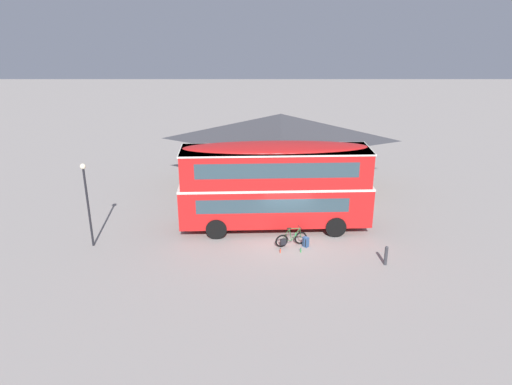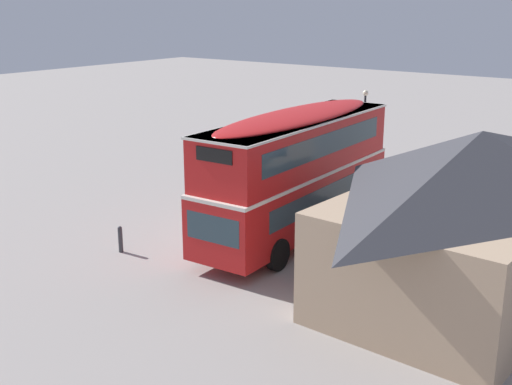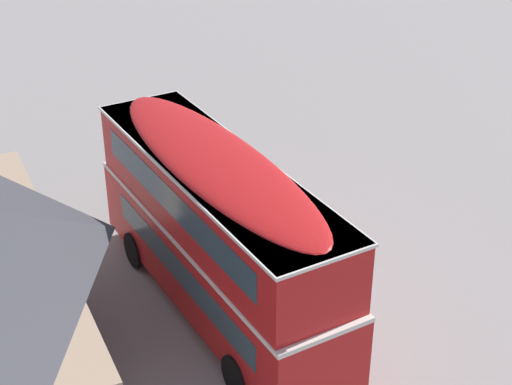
{
  "view_description": "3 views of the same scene",
  "coord_description": "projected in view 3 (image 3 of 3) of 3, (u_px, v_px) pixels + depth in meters",
  "views": [
    {
      "loc": [
        -1.64,
        -23.18,
        11.45
      ],
      "look_at": [
        -1.61,
        0.56,
        2.31
      ],
      "focal_mm": 33.96,
      "sensor_mm": 36.0,
      "label": 1
    },
    {
      "loc": [
        19.04,
        13.9,
        8.57
      ],
      "look_at": [
        1.02,
        0.46,
        1.99
      ],
      "focal_mm": 45.75,
      "sensor_mm": 36.0,
      "label": 2
    },
    {
      "loc": [
        -16.57,
        8.43,
        13.49
      ],
      "look_at": [
        1.18,
        -0.95,
        2.28
      ],
      "focal_mm": 54.98,
      "sensor_mm": 36.0,
      "label": 3
    }
  ],
  "objects": [
    {
      "name": "water_bottle_green_metal",
      "position": [
        288.0,
        257.0,
        23.92
      ],
      "size": [
        0.07,
        0.07,
        0.25
      ],
      "color": "green",
      "rests_on": "ground"
    },
    {
      "name": "water_bottle_red_squeeze",
      "position": [
        306.0,
        273.0,
        23.15
      ],
      "size": [
        0.07,
        0.07,
        0.25
      ],
      "color": "#D84C33",
      "rests_on": "ground"
    },
    {
      "name": "double_decker_bus",
      "position": [
        217.0,
        228.0,
        20.58
      ],
      "size": [
        10.3,
        2.95,
        4.79
      ],
      "color": "black",
      "rests_on": "ground"
    },
    {
      "name": "kerb_bollard",
      "position": [
        262.0,
        183.0,
        27.24
      ],
      "size": [
        0.16,
        0.16,
        0.97
      ],
      "color": "#333338",
      "rests_on": "ground"
    },
    {
      "name": "ground_plane",
      "position": [
        246.0,
        286.0,
        22.8
      ],
      "size": [
        120.0,
        120.0,
        0.0
      ],
      "primitive_type": "plane",
      "color": "gray"
    },
    {
      "name": "backpack_on_ground",
      "position": [
        265.0,
        252.0,
        23.81
      ],
      "size": [
        0.35,
        0.35,
        0.57
      ],
      "color": "#2D4C7A",
      "rests_on": "ground"
    },
    {
      "name": "touring_bicycle",
      "position": [
        275.0,
        264.0,
        23.13
      ],
      "size": [
        1.67,
        0.79,
        1.02
      ],
      "color": "black",
      "rests_on": "ground"
    }
  ]
}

